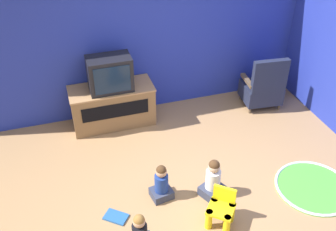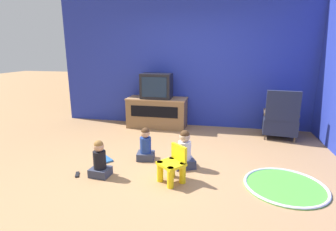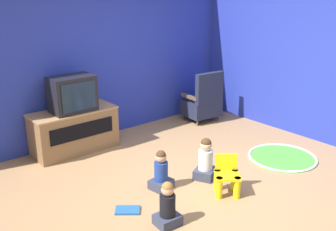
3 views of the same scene
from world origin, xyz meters
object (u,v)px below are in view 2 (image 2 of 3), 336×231
black_armchair (280,120)px  remote_control (77,175)px  child_watching_left (100,161)px  tv_cabinet (157,112)px  child_watching_right (184,151)px  television (156,86)px  yellow_kid_chair (173,167)px  book (104,159)px  child_watching_center (146,146)px

black_armchair → remote_control: bearing=42.3°
black_armchair → child_watching_left: bearing=44.7°
tv_cabinet → child_watching_right: tv_cabinet is taller
child_watching_left → child_watching_right: (1.06, 0.50, 0.02)m
television → yellow_kid_chair: size_ratio=1.35×
tv_cabinet → book: bearing=-100.5°
child_watching_right → remote_control: (-1.38, -0.55, -0.23)m
black_armchair → yellow_kid_chair: black_armchair is taller
child_watching_center → child_watching_right: (0.62, -0.15, 0.02)m
child_watching_right → child_watching_center: bearing=141.1°
black_armchair → child_watching_right: black_armchair is taller
television → remote_control: television is taller
child_watching_left → remote_control: child_watching_left is taller
tv_cabinet → child_watching_center: (0.26, -1.76, -0.11)m
yellow_kid_chair → child_watching_left: (-0.98, -0.05, 0.02)m
book → child_watching_right: bearing=-140.1°
television → child_watching_center: size_ratio=1.25×
child_watching_center → book: (-0.62, -0.16, -0.21)m
tv_cabinet → remote_control: bearing=-101.3°
television → remote_control: (-0.49, -2.43, -0.90)m
black_armchair → child_watching_center: (-2.21, -1.49, -0.13)m
yellow_kid_chair → tv_cabinet: bearing=148.5°
child_watching_center → book: bearing=-173.9°
tv_cabinet → television: size_ratio=2.00×
child_watching_left → remote_control: (-0.32, -0.05, -0.21)m
tv_cabinet → yellow_kid_chair: (0.80, -2.37, -0.13)m
television → black_armchair: size_ratio=0.68×
book → remote_control: size_ratio=2.10×
television → yellow_kid_chair: 2.56m
yellow_kid_chair → book: bearing=-160.9°
television → child_watching_left: (-0.17, -2.37, -0.69)m
tv_cabinet → yellow_kid_chair: size_ratio=2.71×
television → child_watching_center: television is taller
television → child_watching_right: 2.18m
child_watching_left → child_watching_center: child_watching_center is taller
yellow_kid_chair → remote_control: 1.31m
child_watching_center → child_watching_right: size_ratio=0.92×
remote_control → black_armchair: bearing=-79.1°
black_armchair → child_watching_right: bearing=51.8°
yellow_kid_chair → book: (-1.16, 0.44, -0.19)m
book → yellow_kid_chair: bearing=-161.4°
tv_cabinet → child_watching_center: size_ratio=2.51×
child_watching_center → remote_control: bearing=-145.7°
yellow_kid_chair → book: yellow_kid_chair is taller
child_watching_right → book: bearing=155.3°
tv_cabinet → book: size_ratio=3.95×
child_watching_left → child_watching_center: 0.79m
tv_cabinet → book: (-0.36, -1.93, -0.32)m
television → black_armchair: 2.54m
book → remote_control: book is taller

